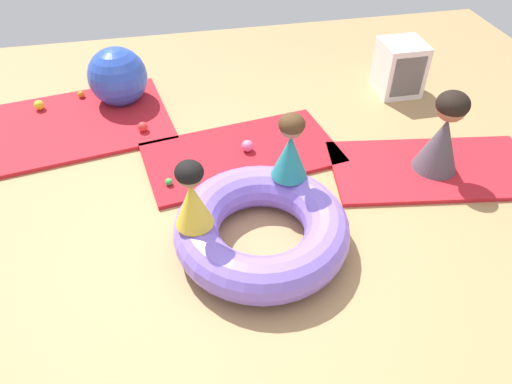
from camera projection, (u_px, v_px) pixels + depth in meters
ground_plane at (267, 244)px, 3.57m from camera, size 8.00×8.00×0.00m
gym_mat_far_right at (242, 154)px, 4.38m from camera, size 1.86×1.18×0.04m
gym_mat_near_left at (71, 125)px, 4.74m from camera, size 2.07×1.56×0.04m
gym_mat_center_rear at (433, 169)px, 4.22m from camera, size 1.88×1.12×0.04m
inflatable_cushion at (262, 229)px, 3.46m from camera, size 1.28×1.28×0.33m
child_in_teal at (291, 147)px, 3.50m from camera, size 0.30×0.30×0.54m
child_in_yellow at (192, 195)px, 3.11m from camera, size 0.33×0.33×0.52m
adult_seated at (444, 133)px, 3.97m from camera, size 0.46×0.46×0.74m
play_ball_green at (169, 182)px, 4.00m from camera, size 0.06×0.06×0.06m
play_ball_yellow at (39, 105)px, 4.89m from camera, size 0.10×0.10×0.10m
play_ball_red at (143, 127)px, 4.59m from camera, size 0.10×0.10×0.10m
play_ball_orange at (81, 94)px, 5.08m from camera, size 0.07×0.07×0.07m
play_ball_pink at (247, 146)px, 4.35m from camera, size 0.11×0.11×0.11m
exercise_ball_large at (118, 77)px, 4.90m from camera, size 0.60×0.60×0.60m
storage_cube at (400, 69)px, 5.08m from camera, size 0.44×0.44×0.56m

